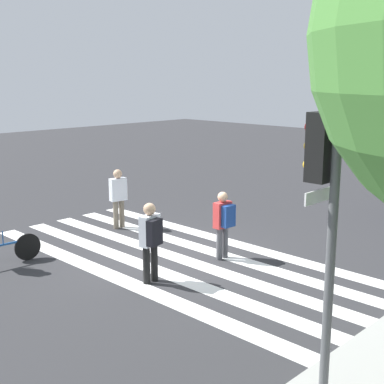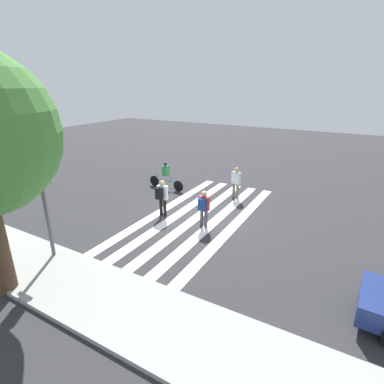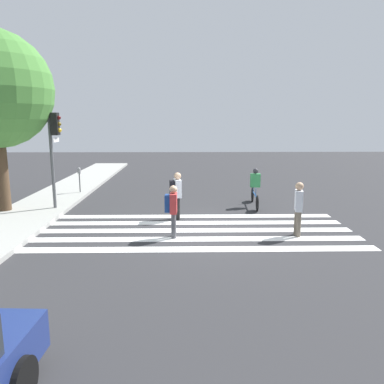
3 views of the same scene
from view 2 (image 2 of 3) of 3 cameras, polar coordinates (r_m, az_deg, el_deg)
name	(u,v)px [view 2 (image 2 of 3)]	position (r m, az deg, el deg)	size (l,w,h in m)	color
ground_plane	(198,217)	(13.81, 1.06, -4.70)	(60.00, 60.00, 0.00)	#2D2D30
sidewalk_curb	(94,294)	(9.54, -18.14, -17.92)	(36.00, 2.50, 0.14)	#9E9E99
crosswalk_stripes	(198,216)	(13.81, 1.06, -4.68)	(4.07, 10.00, 0.01)	white
traffic_light	(45,181)	(10.78, -26.27, 1.88)	(0.60, 0.50, 4.00)	#515456
parking_meter	(0,213)	(13.98, -32.77, -3.35)	(0.15, 0.15, 1.33)	#515456
pedestrian_adult_blue_shirt	(204,206)	(12.49, 2.22, -2.75)	(0.45, 0.38, 1.61)	#4C4C51
pedestrian_adult_yellow_jacket	(162,195)	(13.59, -5.76, -0.67)	(0.50, 0.45, 1.70)	black
pedestrian_adult_tall_backpack	(236,181)	(15.83, 8.39, 2.09)	(0.50, 0.30, 1.68)	#6B6051
cyclist_near_curb	(166,174)	(17.17, -5.02, 3.35)	(2.38, 0.42, 1.59)	black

